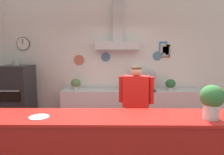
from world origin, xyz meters
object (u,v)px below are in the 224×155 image
espresso_machine (145,81)px  potted_rosemary (122,85)px  potted_sage (170,84)px  basil_vase (212,101)px  condiment_plate (39,117)px  potted_basil (76,83)px  pizza_oven (18,99)px  shop_worker (136,108)px

espresso_machine → potted_rosemary: bearing=178.9°
potted_sage → basil_vase: basil_vase is taller
basil_vase → condiment_plate: 1.85m
espresso_machine → potted_basil: size_ratio=1.85×
potted_sage → condiment_plate: size_ratio=1.15×
pizza_oven → potted_basil: size_ratio=6.12×
pizza_oven → espresso_machine: (2.88, 0.27, 0.37)m
condiment_plate → potted_sage: bearing=50.8°
potted_sage → basil_vase: 2.65m
potted_sage → espresso_machine: bearing=179.8°
basil_vase → condiment_plate: bearing=179.5°
espresso_machine → basil_vase: (0.31, -2.62, 0.15)m
shop_worker → basil_vase: (0.66, -1.30, 0.45)m
potted_basil → pizza_oven: bearing=-167.2°
espresso_machine → potted_rosemary: size_ratio=2.26×
espresso_machine → potted_sage: 0.60m
shop_worker → basil_vase: bearing=128.9°
potted_rosemary → basil_vase: bearing=-72.3°
potted_rosemary → condiment_plate: potted_rosemary is taller
pizza_oven → potted_sage: pizza_oven is taller
condiment_plate → basil_vase: bearing=-0.5°
espresso_machine → condiment_plate: (-1.53, -2.60, -0.04)m
condiment_plate → shop_worker: bearing=47.3°
shop_worker → condiment_plate: size_ratio=7.23×
potted_sage → basil_vase: (-0.29, -2.62, 0.23)m
condiment_plate → pizza_oven: bearing=120.1°
pizza_oven → espresso_machine: 2.92m
pizza_oven → condiment_plate: 2.72m
pizza_oven → shop_worker: pizza_oven is taller
potted_sage → potted_basil: bearing=179.5°
espresso_machine → basil_vase: bearing=-83.3°
shop_worker → espresso_machine: bearing=-92.6°
potted_rosemary → espresso_machine: bearing=-1.1°
shop_worker → potted_basil: (-1.28, 1.34, 0.22)m
potted_rosemary → basil_vase: basil_vase is taller
potted_sage → basil_vase: bearing=-96.2°
shop_worker → condiment_plate: bearing=59.4°
potted_rosemary → shop_worker: bearing=-82.1°
shop_worker → potted_rosemary: bearing=-70.0°
potted_basil → basil_vase: basil_vase is taller
espresso_machine → condiment_plate: size_ratio=2.24×
espresso_machine → potted_rosemary: (-0.53, 0.01, -0.10)m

